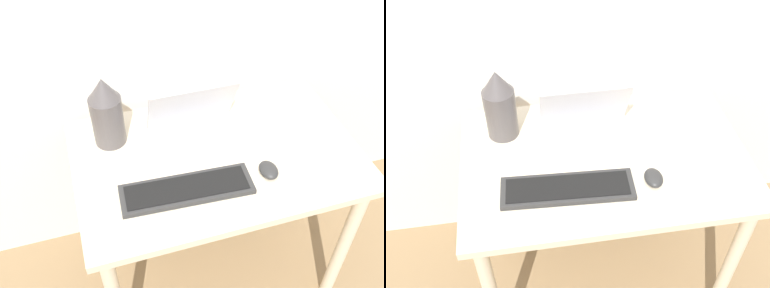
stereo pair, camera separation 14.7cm
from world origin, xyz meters
TOP-DOWN VIEW (x-y plane):
  - desk at (0.00, 0.32)m, footprint 1.00×0.64m
  - laptop at (-0.05, 0.43)m, footprint 0.32×0.22m
  - keyboard at (-0.15, 0.19)m, footprint 0.44×0.15m
  - mouse at (0.13, 0.18)m, footprint 0.06×0.08m
  - vase at (-0.34, 0.50)m, footprint 0.11×0.11m

SIDE VIEW (x-z plane):
  - desk at x=0.00m, z-range 0.25..0.99m
  - keyboard at x=-0.15m, z-range 0.73..0.75m
  - mouse at x=0.13m, z-range 0.73..0.77m
  - laptop at x=-0.05m, z-range 0.67..0.89m
  - vase at x=-0.34m, z-range 0.73..1.00m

